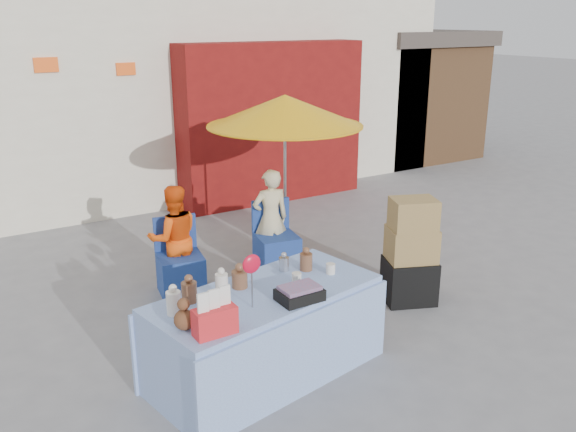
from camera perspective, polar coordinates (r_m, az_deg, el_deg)
ground at (r=6.12m, az=0.60°, el=-10.90°), size 80.00×80.00×0.00m
backdrop at (r=12.51m, az=-16.80°, el=17.99°), size 14.00×8.00×7.80m
market_table at (r=5.31m, az=-2.17°, el=-10.83°), size 2.17×1.30×1.23m
chair_left at (r=6.96m, az=-10.01°, el=-5.11°), size 0.55×0.55×0.85m
chair_right at (r=7.47m, az=-1.09°, el=-3.20°), size 0.55×0.55×0.85m
vendor_orange at (r=6.95m, az=-10.61°, el=-2.05°), size 0.66×0.56×1.22m
vendor_beige at (r=7.45m, az=-1.65°, el=-0.26°), size 0.50×0.37×1.24m
umbrella at (r=7.43m, az=-0.29°, el=9.78°), size 1.90×1.90×2.09m
box_stack at (r=6.68m, az=11.41°, el=-3.59°), size 0.65×0.60×1.17m
tarp_bundle at (r=5.77m, az=-5.62°, el=-11.18°), size 0.80×0.70×0.30m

